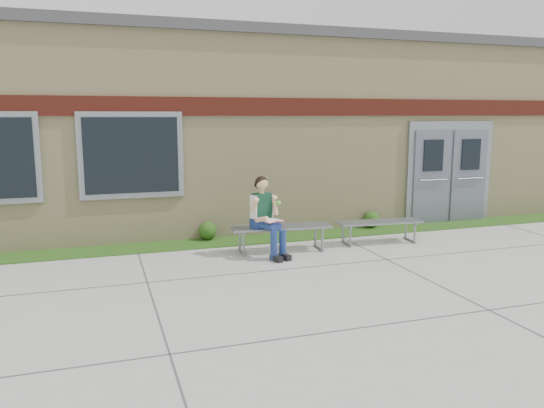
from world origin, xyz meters
name	(u,v)px	position (x,y,z in m)	size (l,w,h in m)	color
ground	(347,273)	(0.00, 0.00, 0.00)	(80.00, 80.00, 0.00)	#9E9E99
grass_strip	(290,237)	(0.00, 2.60, 0.01)	(16.00, 0.80, 0.02)	#1B4612
school_building	(244,128)	(0.00, 5.99, 2.10)	(16.20, 6.22, 4.20)	beige
bench_left	(281,232)	(-0.53, 1.62, 0.36)	(1.83, 0.67, 0.47)	gray
bench_right	(379,226)	(1.47, 1.62, 0.33)	(1.68, 0.60, 0.43)	gray
girl	(266,215)	(-0.87, 1.41, 0.72)	(0.58, 0.87, 1.39)	navy
shrub_mid	(208,231)	(-1.62, 2.85, 0.20)	(0.36, 0.36, 0.36)	#1B4612
shrub_east	(371,219)	(1.98, 2.85, 0.20)	(0.35, 0.35, 0.35)	#1B4612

